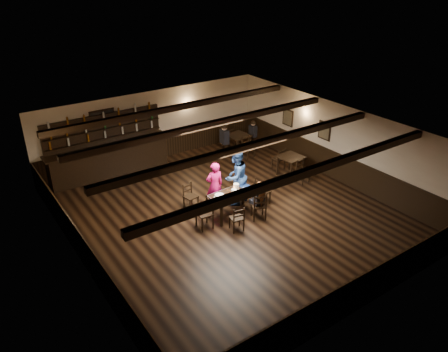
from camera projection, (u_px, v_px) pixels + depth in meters
ground at (229, 214)px, 13.41m from camera, size 10.00×10.00×0.00m
room_shell at (229, 161)px, 12.66m from camera, size 9.02×10.02×2.71m
dining_table at (233, 196)px, 13.07m from camera, size 1.50×0.82×0.75m
chair_near_left at (238, 217)px, 12.36m from camera, size 0.43×0.41×0.79m
chair_near_right at (259, 204)px, 12.87m from camera, size 0.54×0.53×0.90m
chair_end_left at (207, 210)px, 12.52m from camera, size 0.44×0.46×0.94m
chair_end_right at (261, 190)px, 13.71m from camera, size 0.39×0.41×0.89m
chair_far_pushed at (189, 194)px, 13.55m from camera, size 0.43×0.42×0.81m
woman_pink at (215, 186)px, 13.42m from camera, size 0.62×0.46×1.53m
man_blue at (236, 177)px, 13.59m from camera, size 1.08×0.94×1.87m
seated_person at (259, 194)px, 12.80m from camera, size 0.33×0.49×0.80m
cake at (219, 196)px, 12.75m from camera, size 0.34×0.34×0.10m
plate_stack_a at (234, 192)px, 12.94m from camera, size 0.16×0.16×0.15m
plate_stack_b at (236, 187)px, 13.16m from camera, size 0.17×0.17×0.20m
tea_light at (232, 190)px, 13.12m from camera, size 0.05×0.05×0.06m
salt_shaker at (243, 189)px, 13.19m from camera, size 0.03×0.03×0.08m
pepper_shaker at (245, 188)px, 13.18m from camera, size 0.04×0.04×0.10m
drink_glass at (236, 187)px, 13.24m from camera, size 0.07×0.07×0.11m
menu_red at (246, 189)px, 13.23m from camera, size 0.29×0.20×0.00m
menu_blue at (244, 186)px, 13.43m from camera, size 0.32×0.25×0.00m
bar_counter at (109, 155)px, 15.57m from camera, size 4.45×0.70×2.20m
back_table_a at (291, 159)px, 15.48m from camera, size 0.86×0.86×0.75m
back_table_b at (238, 137)px, 17.35m from camera, size 0.90×0.90×0.75m
bg_patron_left at (224, 134)px, 17.09m from camera, size 0.26×0.40×0.79m
bg_patron_right at (253, 129)px, 17.79m from camera, size 0.20×0.33×0.68m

